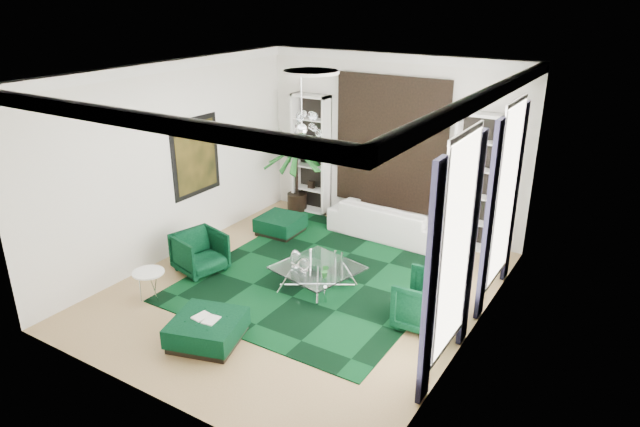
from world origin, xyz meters
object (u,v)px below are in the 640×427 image
Objects in this scene: armchair_left at (200,252)px; side_table at (150,286)px; ottoman_front at (207,330)px; ottoman_side at (281,225)px; armchair_right at (427,302)px; palm at (296,159)px; sofa at (389,220)px; coffee_table at (317,278)px.

side_table is (-0.00, -1.25, -0.13)m from armchair_left.
ottoman_front is 1.85× the size of side_table.
ottoman_side is at bearing 8.72° from armchair_left.
palm is (-4.60, 3.16, 0.85)m from armchair_right.
armchair_right is at bearing 127.25° from sofa.
palm is (-2.50, 3.06, 1.06)m from coffee_table.
ottoman_side is (0.23, 2.28, -0.19)m from armchair_left.
palm is at bearing 92.89° from side_table.
coffee_table is at bearing -94.74° from armchair_right.
ottoman_side is (-4.12, 1.81, -0.23)m from armchair_right.
ottoman_side is 3.54m from side_table.
sofa is 4.09m from armchair_left.
palm reaches higher than coffee_table.
armchair_right reaches higher than sofa.
sofa is at bearing 83.10° from ottoman_front.
armchair_right is 0.36× the size of palm.
side_table is (-4.35, -1.73, -0.16)m from armchair_right.
armchair_right is 2.11m from coffee_table.
armchair_left is at bearing -95.72° from ottoman_side.
side_table reaches higher than ottoman_front.
armchair_right is (4.35, 0.47, 0.03)m from armchair_left.
palm is at bearing 109.40° from ottoman_side.
armchair_left is at bearing -165.86° from coffee_table.
armchair_left is 2.40m from ottoman_front.
side_table is at bearing -87.11° from palm.
palm is at bearing 18.34° from armchair_left.
armchair_left reaches higher than sofa.
armchair_left is at bearing 57.70° from sofa.
armchair_left is 0.92× the size of armchair_right.
sofa reaches higher than coffee_table.
ottoman_side is 0.88× the size of ottoman_front.
armchair_left is at bearing 135.14° from ottoman_front.
ottoman_front is (-2.65, -2.16, -0.22)m from armchair_right.
armchair_right reaches higher than side_table.
sofa is at bearing -147.02° from armchair_right.
armchair_right is 5.64m from palm.
armchair_left reaches higher than side_table.
sofa is 1.00× the size of palm.
sofa is at bearing 27.69° from ottoman_side.
ottoman_front is at bearing -14.39° from side_table.
palm is at bearing 129.24° from coffee_table.
ottoman_side is 1.62× the size of side_table.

